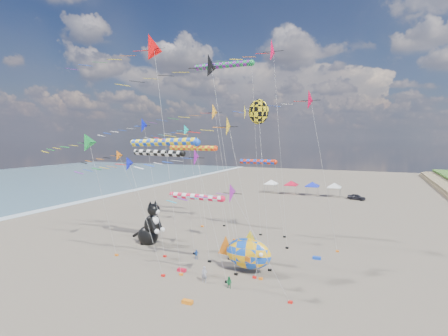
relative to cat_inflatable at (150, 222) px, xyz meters
name	(u,v)px	position (x,y,z in m)	size (l,w,h in m)	color
ground	(146,302)	(9.03, -13.40, -2.86)	(260.00, 260.00, 0.00)	brown
delta_kite_0	(174,132)	(-2.50, 10.36, 11.60)	(10.80, 1.85, 15.77)	#0ACABF
delta_kite_1	(217,129)	(11.84, -5.26, 11.61)	(11.70, 2.17, 15.88)	gold
delta_kite_2	(119,168)	(2.33, -8.32, 7.76)	(10.48, 1.59, 11.87)	#0D17D5
delta_kite_3	(204,115)	(5.05, 5.71, 13.85)	(12.98, 2.30, 18.19)	#FFA321
delta_kite_4	(264,52)	(13.41, 5.11, 21.15)	(12.93, 2.93, 25.71)	#EC0940
delta_kite_5	(201,70)	(8.94, -2.83, 17.96)	(15.38, 2.70, 22.46)	black
delta_kite_6	(231,196)	(14.87, -8.95, 5.79)	(10.64, 1.90, 9.94)	purple
delta_kite_7	(123,158)	(-5.62, 1.92, 7.97)	(9.86, 1.55, 12.07)	orange
delta_kite_8	(93,144)	(-3.95, -5.31, 10.00)	(9.75, 2.26, 14.28)	#158A35
delta_kite_9	(310,101)	(18.84, 6.22, 15.14)	(12.43, 2.66, 19.58)	#C6022D
delta_kite_10	(139,128)	(1.29, -3.45, 11.90)	(8.74, 1.88, 16.07)	#0816CD
delta_kite_11	(148,50)	(5.43, -7.36, 19.33)	(13.55, 2.82, 23.86)	#F0090A
delta_kite_12	(190,160)	(9.90, -7.25, 8.63)	(9.35, 1.77, 12.77)	#821391
windsock_0	(194,148)	(0.10, 12.05, 9.12)	(9.79, 0.85, 12.45)	#EC3B13
windsock_1	(260,162)	(11.57, 9.76, 7.38)	(6.70, 0.70, 10.67)	red
windsock_2	(167,143)	(4.61, -2.94, 10.24)	(10.12, 0.87, 13.58)	blue
windsock_3	(199,198)	(9.75, -5.15, 4.67)	(7.65, 0.65, 7.92)	#EF1037
windsock_4	(161,154)	(2.78, -1.29, 8.90)	(8.24, 0.78, 12.21)	black
windsock_5	(226,66)	(6.58, 9.48, 20.85)	(10.18, 0.86, 24.24)	#18843C
angelfish_kite	(257,113)	(14.48, -0.78, 13.40)	(3.74, 3.02, 17.72)	yellow
cat_inflatable	(150,222)	(0.00, 0.00, 0.00)	(4.24, 2.12, 5.72)	black
fish_inflatable	(248,253)	(14.76, -4.19, -0.82)	(6.41, 2.77, 4.47)	blue
person_adult	(204,275)	(11.76, -8.00, -2.09)	(0.56, 0.37, 1.54)	gray
child_green	(229,283)	(14.45, -8.33, -2.30)	(0.54, 0.42, 1.12)	#19713A
child_blue	(196,254)	(8.08, -2.63, -2.31)	(0.64, 0.27, 1.09)	blue
kite_bag_0	(317,258)	(20.59, 2.65, -2.71)	(0.90, 0.44, 0.30)	#133FBE
kite_bag_1	(187,302)	(12.36, -12.34, -2.71)	(0.90, 0.44, 0.30)	orange
kite_bag_2	(182,270)	(8.43, -6.48, -2.71)	(0.90, 0.44, 0.30)	red
kite_bag_3	(232,258)	(11.88, -1.21, -2.71)	(0.90, 0.44, 0.30)	black
tent_row	(302,182)	(10.53, 46.60, 0.29)	(19.20, 4.20, 3.80)	white
parked_car	(357,197)	(22.96, 44.60, -2.22)	(1.51, 3.76, 1.28)	#26262D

